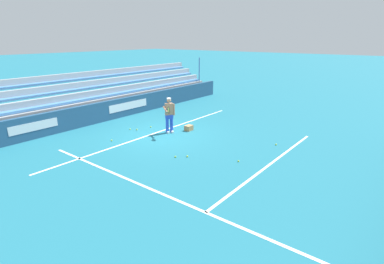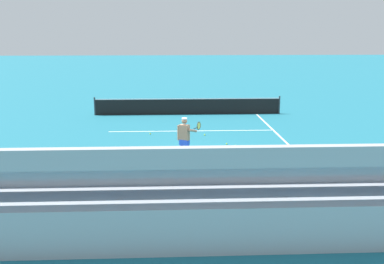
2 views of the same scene
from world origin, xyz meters
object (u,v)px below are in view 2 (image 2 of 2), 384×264
Objects in this scene: tennis_ball_far_right at (227,144)px; tennis_ball_midcourt at (235,146)px; tennis_player at (185,139)px; tennis_ball_far_left at (185,173)px; ball_box_cardboard at (162,156)px; tennis_ball_near_player at (205,135)px; tennis_ball_on_baseline at (150,134)px; tennis_ball_stray_back at (208,174)px; tennis_ball_by_box at (258,170)px; tennis_net at (188,106)px; tennis_ball_toward_net at (213,177)px.

tennis_ball_far_right and tennis_ball_midcourt have the same top height.
tennis_player is 25.98× the size of tennis_ball_far_right.
tennis_ball_far_left is at bearing -91.33° from tennis_player.
tennis_ball_near_player is at bearing 63.89° from ball_box_cardboard.
tennis_player is at bearing -72.57° from tennis_ball_on_baseline.
tennis_ball_midcourt is 1.00× the size of tennis_ball_stray_back.
tennis_ball_on_baseline and tennis_ball_stray_back have the same top height.
tennis_ball_far_left and tennis_ball_far_right have the same top height.
tennis_ball_by_box is at bearing -25.00° from tennis_player.
tennis_ball_far_right is at bearing 54.47° from tennis_player.
ball_box_cardboard is 6.06× the size of tennis_ball_on_baseline.
tennis_player is 10.13m from tennis_net.
tennis_ball_near_player is 6.05m from tennis_ball_stray_back.
tennis_ball_stray_back is (0.73, -1.56, -0.86)m from tennis_player.
tennis_ball_on_baseline and tennis_ball_midcourt have the same top height.
tennis_ball_by_box and tennis_ball_toward_net have the same top height.
tennis_ball_by_box is at bearing -80.48° from tennis_ball_far_right.
tennis_net is (0.53, 11.46, 0.46)m from tennis_ball_far_left.
tennis_ball_far_left is 1.00× the size of tennis_ball_stray_back.
tennis_player is 1.26m from ball_box_cardboard.
tennis_player is 1.93m from tennis_ball_stray_back.
tennis_ball_on_baseline is (-0.66, 4.33, -0.10)m from ball_box_cardboard.
tennis_ball_near_player is (-1.48, 5.67, 0.00)m from tennis_ball_by_box.
tennis_ball_far_right is at bearing 64.22° from tennis_ball_far_left.
ball_box_cardboard is 6.06× the size of tennis_ball_by_box.
tennis_ball_far_right is at bearing 74.47° from tennis_ball_stray_back.
tennis_net is at bearing 87.34° from tennis_ball_far_left.
tennis_ball_midcourt is at bearing -61.76° from tennis_ball_near_player.
tennis_ball_far_right is 4.06m from tennis_ball_on_baseline.
ball_box_cardboard is at bearing 126.33° from tennis_ball_toward_net.
tennis_ball_toward_net is at bearing -30.01° from tennis_ball_far_left.
ball_box_cardboard is 3.60m from tennis_ball_midcourt.
tennis_ball_toward_net is (-1.66, -0.69, 0.00)m from tennis_ball_by_box.
tennis_player is at bearing 115.48° from tennis_ball_toward_net.
tennis_ball_near_player is (1.11, 5.82, 0.00)m from tennis_ball_far_left.
tennis_ball_midcourt and tennis_ball_stray_back have the same top height.
tennis_player is at bearing -30.62° from ball_box_cardboard.
ball_box_cardboard is at bearing 153.53° from tennis_ball_by_box.
tennis_net is at bearing 91.89° from tennis_ball_toward_net.
tennis_player reaches higher than tennis_ball_midcourt.
tennis_ball_midcourt is (3.09, 1.83, -0.10)m from ball_box_cardboard.
tennis_ball_near_player is (2.60, -0.36, 0.00)m from tennis_ball_on_baseline.
ball_box_cardboard is at bearing 149.38° from tennis_player.
tennis_player is at bearing 115.25° from tennis_ball_stray_back.
tennis_ball_stray_back is 1.00× the size of tennis_ball_toward_net.
tennis_player is 25.98× the size of tennis_ball_by_box.
tennis_ball_far_left is 6.37m from tennis_ball_on_baseline.
tennis_ball_far_left is at bearing -121.56° from tennis_ball_midcourt.
tennis_player is at bearing 88.67° from tennis_ball_far_left.
tennis_ball_near_player and tennis_ball_toward_net have the same top height.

